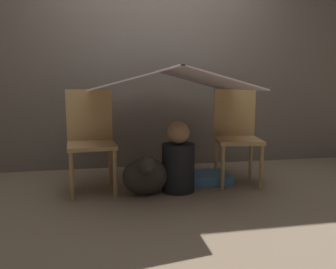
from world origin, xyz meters
The scene contains 8 objects.
ground_plane centered at (0.00, 0.00, 0.00)m, with size 8.80×8.80×0.00m, color #7A6651.
wall_back centered at (0.00, 1.10, 1.25)m, with size 7.00×0.05×2.50m.
chair_left centered at (-0.70, 0.30, 0.50)m, with size 0.45×0.45×0.92m.
chair_right centered at (0.71, 0.30, 0.50)m, with size 0.48×0.48×0.92m.
sheet_canopy centered at (0.00, 0.22, 1.02)m, with size 1.39×1.17×0.20m.
person_front centered at (0.07, 0.10, 0.28)m, with size 0.30×0.30×0.64m.
dog centered at (-0.24, 0.03, 0.18)m, with size 0.40×0.37×0.39m.
floor_cushion centered at (0.40, 0.29, 0.05)m, with size 0.44×0.35×0.10m.
Camera 1 is at (-0.57, -2.73, 0.96)m, focal length 35.00 mm.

